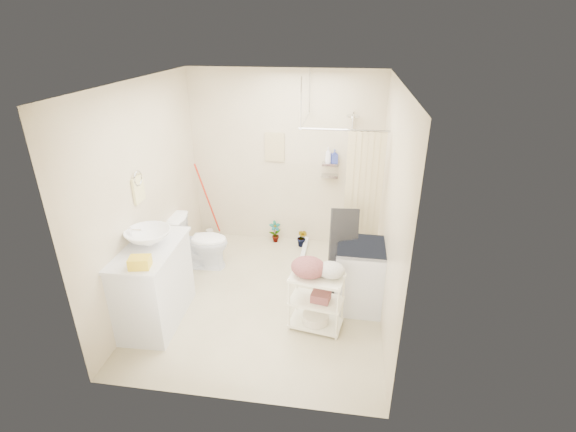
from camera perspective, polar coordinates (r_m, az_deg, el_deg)
name	(u,v)px	position (r m, az deg, el deg)	size (l,w,h in m)	color
floor	(266,297)	(5.35, -3.02, -10.99)	(3.20, 3.20, 0.00)	#C4BA93
ceiling	(260,82)	(4.38, -3.81, 17.83)	(2.80, 3.20, 0.04)	silver
wall_back	(285,160)	(6.20, -0.40, 7.61)	(2.80, 0.04, 2.60)	beige
wall_front	(223,280)	(3.34, -8.88, -8.59)	(2.80, 0.04, 2.60)	beige
wall_left	(147,195)	(5.17, -18.77, 2.73)	(0.04, 3.20, 2.60)	beige
wall_right	(390,209)	(4.65, 13.77, 0.93)	(0.04, 3.20, 2.60)	beige
vanity	(153,284)	(4.97, -17.95, -8.88)	(0.60, 1.08, 0.95)	silver
sink	(148,237)	(4.75, -18.57, -2.77)	(0.49, 0.49, 0.17)	white
counter_basket	(140,262)	(4.35, -19.61, -6.00)	(0.20, 0.16, 0.11)	gold
floor_basket	(154,334)	(4.93, -17.84, -15.07)	(0.23, 0.18, 0.12)	yellow
toilet	(200,241)	(5.91, -11.89, -3.42)	(0.43, 0.76, 0.77)	white
mop	(207,201)	(6.62, -11.03, 2.03)	(0.12, 0.12, 1.24)	red
potted_plant_a	(275,232)	(6.52, -1.78, -2.18)	(0.18, 0.12, 0.35)	brown
potted_plant_b	(302,238)	(6.40, 1.95, -2.99)	(0.16, 0.13, 0.30)	brown
hanging_towel	(275,147)	(6.15, -1.84, 9.40)	(0.28, 0.03, 0.42)	#CCBE8B
towel_ring	(138,188)	(4.94, -19.82, 3.67)	(0.04, 0.22, 0.34)	#EEE394
tp_holder	(158,237)	(5.43, -17.34, -2.78)	(0.08, 0.12, 0.14)	silver
shower	(341,193)	(5.70, 7.25, 3.17)	(1.10, 1.10, 2.10)	silver
shampoo_bottle_a	(328,155)	(6.02, 5.52, 8.28)	(0.09, 0.09, 0.22)	white
shampoo_bottle_b	(334,156)	(6.04, 6.38, 8.15)	(0.09, 0.09, 0.19)	#2D3B91
washing_machine	(360,276)	(5.06, 9.80, -8.08)	(0.56, 0.58, 0.83)	silver
laundry_rack	(316,297)	(4.67, 3.91, -11.00)	(0.58, 0.34, 0.79)	white
ironing_board	(343,258)	(4.97, 7.48, -5.78)	(0.35, 0.10, 1.23)	black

